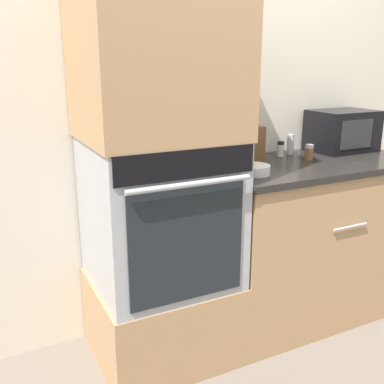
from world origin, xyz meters
The scene contains 12 objects.
ground_plane centered at (0.00, 0.00, 0.00)m, with size 12.00×12.00×0.00m, color #6B6056.
wall_back centered at (0.00, 0.63, 1.25)m, with size 8.00×0.05×2.50m.
oven_cabinet_base centered at (-0.33, 0.30, 0.21)m, with size 0.67×0.60×0.41m.
wall_oven centered at (-0.33, 0.30, 0.77)m, with size 0.64×0.64×0.70m.
oven_cabinet_upper centered at (-0.33, 0.30, 1.54)m, with size 0.67×0.60×0.85m.
counter_unit centered at (0.58, 0.30, 0.46)m, with size 1.19×0.63×0.92m.
microwave centered at (0.93, 0.45, 1.05)m, with size 0.38×0.28×0.24m.
knife_block centered at (0.27, 0.45, 1.02)m, with size 0.09×0.12×0.24m.
bowl centered at (0.12, 0.19, 0.95)m, with size 0.16×0.16×0.05m.
condiment_jar_near centered at (0.58, 0.50, 0.98)m, with size 0.04×0.04×0.12m.
condiment_jar_mid centered at (0.58, 0.33, 0.97)m, with size 0.05×0.05×0.09m.
condiment_jar_far centered at (0.50, 0.48, 0.97)m, with size 0.04×0.04×0.09m.
Camera 1 is at (-1.10, -1.57, 1.46)m, focal length 42.00 mm.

